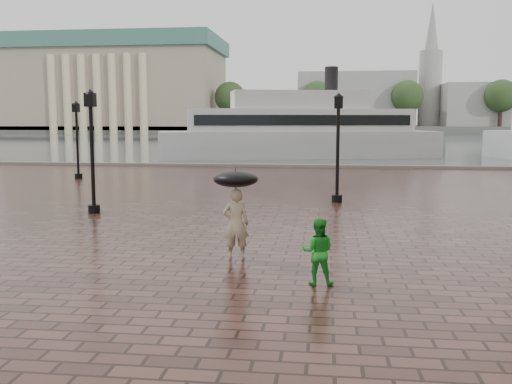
% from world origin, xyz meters
% --- Properties ---
extents(ground, '(300.00, 300.00, 0.00)m').
position_xyz_m(ground, '(0.00, 0.00, 0.00)').
color(ground, '#351D18').
rests_on(ground, ground).
extents(harbour_water, '(240.00, 240.00, 0.00)m').
position_xyz_m(harbour_water, '(0.00, 92.00, 0.00)').
color(harbour_water, '#414B4F').
rests_on(harbour_water, ground).
extents(quay_edge, '(80.00, 0.60, 0.30)m').
position_xyz_m(quay_edge, '(0.00, 32.00, 0.00)').
color(quay_edge, slate).
rests_on(quay_edge, ground).
extents(far_shore, '(300.00, 60.00, 2.00)m').
position_xyz_m(far_shore, '(0.00, 160.00, 1.00)').
color(far_shore, '#4C4C47').
rests_on(far_shore, ground).
extents(museum, '(57.00, 32.50, 26.00)m').
position_xyz_m(museum, '(-55.00, 144.61, 13.91)').
color(museum, gray).
rests_on(museum, ground).
extents(distant_skyline, '(102.50, 22.00, 33.00)m').
position_xyz_m(distant_skyline, '(48.14, 150.00, 9.45)').
color(distant_skyline, gray).
rests_on(distant_skyline, ground).
extents(far_trees, '(188.00, 8.00, 13.50)m').
position_xyz_m(far_trees, '(0.00, 138.00, 9.42)').
color(far_trees, '#2D2119').
rests_on(far_trees, ground).
extents(street_lamps, '(15.44, 12.44, 4.40)m').
position_xyz_m(street_lamps, '(-5.00, 15.33, 2.33)').
color(street_lamps, black).
rests_on(street_lamps, ground).
extents(adult_pedestrian, '(0.69, 0.51, 1.75)m').
position_xyz_m(adult_pedestrian, '(0.34, 3.66, 0.88)').
color(adult_pedestrian, tan).
rests_on(adult_pedestrian, ground).
extents(child_pedestrian, '(0.70, 0.56, 1.40)m').
position_xyz_m(child_pedestrian, '(2.38, 1.65, 0.70)').
color(child_pedestrian, '#1B9425').
rests_on(child_pedestrian, ground).
extents(ferry_near, '(26.09, 12.12, 8.32)m').
position_xyz_m(ferry_near, '(-0.04, 43.00, 2.50)').
color(ferry_near, silver).
rests_on(ferry_near, ground).
extents(umbrella, '(1.10, 1.10, 1.16)m').
position_xyz_m(umbrella, '(0.34, 3.66, 1.98)').
color(umbrella, black).
rests_on(umbrella, ground).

